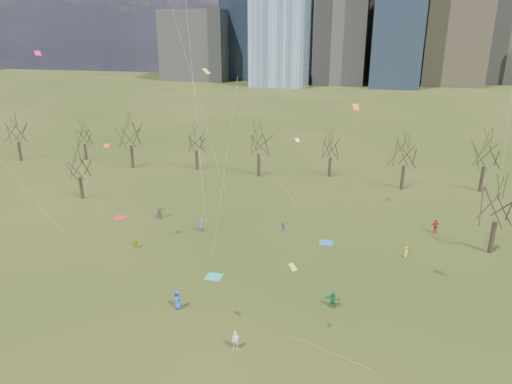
% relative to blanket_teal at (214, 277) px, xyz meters
% --- Properties ---
extents(ground, '(500.00, 500.00, 0.00)m').
position_rel_blanket_teal_xyz_m(ground, '(2.51, -4.64, -0.01)').
color(ground, black).
rests_on(ground, ground).
extents(downtown_skyline, '(212.50, 78.00, 118.00)m').
position_rel_blanket_teal_xyz_m(downtown_skyline, '(0.08, 206.00, 38.99)').
color(downtown_skyline, slate).
rests_on(downtown_skyline, ground).
extents(bare_tree_row, '(113.04, 29.80, 9.50)m').
position_rel_blanket_teal_xyz_m(bare_tree_row, '(2.42, 32.58, 6.10)').
color(bare_tree_row, black).
rests_on(bare_tree_row, ground).
extents(blanket_teal, '(1.60, 1.50, 0.03)m').
position_rel_blanket_teal_xyz_m(blanket_teal, '(0.00, 0.00, 0.00)').
color(blanket_teal, teal).
rests_on(blanket_teal, ground).
extents(blanket_navy, '(1.60, 1.50, 0.03)m').
position_rel_blanket_teal_xyz_m(blanket_navy, '(10.18, 11.14, 0.00)').
color(blanket_navy, '#2259A1').
rests_on(blanket_navy, ground).
extents(blanket_crimson, '(1.60, 1.50, 0.03)m').
position_rel_blanket_teal_xyz_m(blanket_crimson, '(-17.82, 11.87, 0.00)').
color(blanket_crimson, '#B12326').
rests_on(blanket_crimson, ground).
extents(person_0, '(0.92, 0.64, 1.79)m').
position_rel_blanket_teal_xyz_m(person_0, '(-1.19, -6.23, 0.88)').
color(person_0, '#2649A5').
rests_on(person_0, ground).
extents(person_1, '(0.67, 0.53, 1.59)m').
position_rel_blanket_teal_xyz_m(person_1, '(5.55, -10.25, 0.78)').
color(person_1, silver).
rests_on(person_1, ground).
extents(person_4, '(0.97, 0.74, 1.53)m').
position_rel_blanket_teal_xyz_m(person_4, '(-11.09, 4.08, 0.75)').
color(person_4, orange).
rests_on(person_4, ground).
extents(person_5, '(1.50, 0.56, 1.59)m').
position_rel_blanket_teal_xyz_m(person_5, '(12.34, -2.38, 0.78)').
color(person_5, '#197143').
rests_on(person_5, ground).
extents(person_7, '(0.64, 0.78, 1.85)m').
position_rel_blanket_teal_xyz_m(person_7, '(-5.37, 10.31, 0.91)').
color(person_7, '#8350A0').
rests_on(person_7, ground).
extents(person_8, '(0.55, 0.62, 1.05)m').
position_rel_blanket_teal_xyz_m(person_8, '(4.40, 13.37, 0.51)').
color(person_8, '#2945B2').
rests_on(person_8, ground).
extents(person_10, '(1.17, 0.85, 1.84)m').
position_rel_blanket_teal_xyz_m(person_10, '(22.97, 17.55, 0.90)').
color(person_10, '#BC1A40').
rests_on(person_10, ground).
extents(person_11, '(1.12, 1.82, 1.87)m').
position_rel_blanket_teal_xyz_m(person_11, '(-12.51, 13.14, 0.92)').
color(person_11, slate).
rests_on(person_11, ground).
extents(person_12, '(0.50, 0.71, 1.35)m').
position_rel_blanket_teal_xyz_m(person_12, '(19.18, 9.58, 0.66)').
color(person_12, gold).
rests_on(person_12, ground).
extents(kites_airborne, '(56.67, 40.09, 35.76)m').
position_rel_blanket_teal_xyz_m(kites_airborne, '(5.44, 8.00, 14.03)').
color(kites_airborne, '#E54813').
rests_on(kites_airborne, ground).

